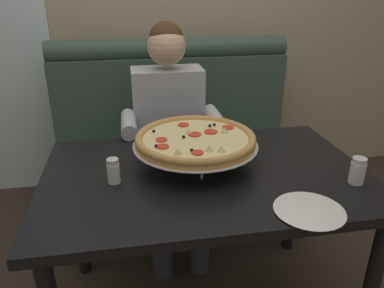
{
  "coord_description": "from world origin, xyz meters",
  "views": [
    {
      "loc": [
        -0.29,
        -1.32,
        1.45
      ],
      "look_at": [
        -0.05,
        0.03,
        0.86
      ],
      "focal_mm": 34.71,
      "sensor_mm": 36.0,
      "label": 1
    }
  ],
  "objects_px": {
    "shaker_pepper_flakes": "(357,172)",
    "plate_near_left": "(309,209)",
    "shaker_parmesan": "(114,173)",
    "diner_main": "(170,127)",
    "dining_table": "(205,190)",
    "booth_bench": "(177,156)",
    "pizza": "(195,140)",
    "patio_chair": "(11,99)"
  },
  "relations": [
    {
      "from": "dining_table",
      "to": "shaker_parmesan",
      "type": "height_order",
      "value": "shaker_parmesan"
    },
    {
      "from": "diner_main",
      "to": "shaker_pepper_flakes",
      "type": "relative_size",
      "value": 12.12
    },
    {
      "from": "diner_main",
      "to": "plate_near_left",
      "type": "bearing_deg",
      "value": -69.97
    },
    {
      "from": "shaker_parmesan",
      "to": "plate_near_left",
      "type": "xyz_separation_m",
      "value": [
        0.65,
        -0.32,
        -0.03
      ]
    },
    {
      "from": "diner_main",
      "to": "plate_near_left",
      "type": "distance_m",
      "value": 1.04
    },
    {
      "from": "dining_table",
      "to": "patio_chair",
      "type": "xyz_separation_m",
      "value": [
        -1.31,
        2.05,
        -0.13
      ]
    },
    {
      "from": "booth_bench",
      "to": "diner_main",
      "type": "distance_m",
      "value": 0.42
    },
    {
      "from": "booth_bench",
      "to": "pizza",
      "type": "xyz_separation_m",
      "value": [
        -0.03,
        -0.81,
        0.46
      ]
    },
    {
      "from": "pizza",
      "to": "shaker_pepper_flakes",
      "type": "bearing_deg",
      "value": -25.37
    },
    {
      "from": "dining_table",
      "to": "pizza",
      "type": "bearing_deg",
      "value": 107.65
    },
    {
      "from": "pizza",
      "to": "shaker_parmesan",
      "type": "distance_m",
      "value": 0.36
    },
    {
      "from": "dining_table",
      "to": "shaker_parmesan",
      "type": "distance_m",
      "value": 0.39
    },
    {
      "from": "pizza",
      "to": "shaker_parmesan",
      "type": "relative_size",
      "value": 5.27
    },
    {
      "from": "booth_bench",
      "to": "plate_near_left",
      "type": "height_order",
      "value": "booth_bench"
    },
    {
      "from": "pizza",
      "to": "diner_main",
      "type": "bearing_deg",
      "value": 94.52
    },
    {
      "from": "booth_bench",
      "to": "diner_main",
      "type": "relative_size",
      "value": 1.24
    },
    {
      "from": "diner_main",
      "to": "patio_chair",
      "type": "xyz_separation_m",
      "value": [
        -1.24,
        1.42,
        -0.19
      ]
    },
    {
      "from": "pizza",
      "to": "shaker_pepper_flakes",
      "type": "xyz_separation_m",
      "value": [
        0.58,
        -0.28,
        -0.06
      ]
    },
    {
      "from": "booth_bench",
      "to": "shaker_pepper_flakes",
      "type": "bearing_deg",
      "value": -62.96
    },
    {
      "from": "shaker_parmesan",
      "to": "shaker_pepper_flakes",
      "type": "bearing_deg",
      "value": -10.21
    },
    {
      "from": "patio_chair",
      "to": "shaker_pepper_flakes",
      "type": "bearing_deg",
      "value": -50.22
    },
    {
      "from": "dining_table",
      "to": "plate_near_left",
      "type": "height_order",
      "value": "plate_near_left"
    },
    {
      "from": "booth_bench",
      "to": "dining_table",
      "type": "height_order",
      "value": "booth_bench"
    },
    {
      "from": "dining_table",
      "to": "plate_near_left",
      "type": "bearing_deg",
      "value": -50.44
    },
    {
      "from": "shaker_pepper_flakes",
      "to": "booth_bench",
      "type": "bearing_deg",
      "value": 117.04
    },
    {
      "from": "booth_bench",
      "to": "shaker_parmesan",
      "type": "relative_size",
      "value": 15.81
    },
    {
      "from": "dining_table",
      "to": "booth_bench",
      "type": "bearing_deg",
      "value": 90.0
    },
    {
      "from": "pizza",
      "to": "shaker_pepper_flakes",
      "type": "distance_m",
      "value": 0.65
    },
    {
      "from": "dining_table",
      "to": "patio_chair",
      "type": "height_order",
      "value": "patio_chair"
    },
    {
      "from": "plate_near_left",
      "to": "booth_bench",
      "type": "bearing_deg",
      "value": 102.95
    },
    {
      "from": "booth_bench",
      "to": "diner_main",
      "type": "xyz_separation_m",
      "value": [
        -0.07,
        -0.27,
        0.31
      ]
    },
    {
      "from": "booth_bench",
      "to": "shaker_parmesan",
      "type": "height_order",
      "value": "booth_bench"
    },
    {
      "from": "booth_bench",
      "to": "shaker_pepper_flakes",
      "type": "relative_size",
      "value": 14.99
    },
    {
      "from": "dining_table",
      "to": "diner_main",
      "type": "relative_size",
      "value": 1.04
    },
    {
      "from": "shaker_pepper_flakes",
      "to": "plate_near_left",
      "type": "height_order",
      "value": "shaker_pepper_flakes"
    },
    {
      "from": "pizza",
      "to": "patio_chair",
      "type": "xyz_separation_m",
      "value": [
        -1.28,
        1.97,
        -0.33
      ]
    },
    {
      "from": "dining_table",
      "to": "patio_chair",
      "type": "relative_size",
      "value": 1.53
    },
    {
      "from": "patio_chair",
      "to": "booth_bench",
      "type": "bearing_deg",
      "value": -41.35
    },
    {
      "from": "shaker_parmesan",
      "to": "shaker_pepper_flakes",
      "type": "relative_size",
      "value": 0.95
    },
    {
      "from": "shaker_pepper_flakes",
      "to": "patio_chair",
      "type": "bearing_deg",
      "value": 129.78
    },
    {
      "from": "dining_table",
      "to": "plate_near_left",
      "type": "relative_size",
      "value": 5.47
    },
    {
      "from": "patio_chair",
      "to": "diner_main",
      "type": "bearing_deg",
      "value": -48.85
    }
  ]
}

